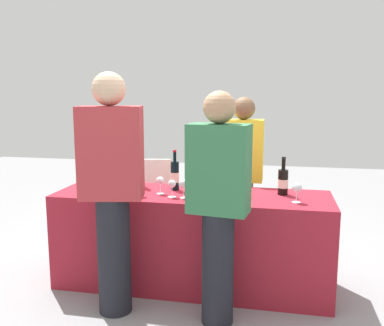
{
  "coord_description": "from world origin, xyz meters",
  "views": [
    {
      "loc": [
        0.67,
        -3.28,
        1.58
      ],
      "look_at": [
        0.0,
        0.0,
        1.02
      ],
      "focal_mm": 39.86,
      "sensor_mm": 36.0,
      "label": 1
    }
  ],
  "objects": [
    {
      "name": "wine_bottle_1",
      "position": [
        -0.48,
        0.15,
        0.9
      ],
      "size": [
        0.08,
        0.08,
        0.32
      ],
      "color": "black",
      "rests_on": "tasting_table"
    },
    {
      "name": "server_pouring",
      "position": [
        0.35,
        0.65,
        0.84
      ],
      "size": [
        0.37,
        0.21,
        1.54
      ],
      "rotation": [
        0.0,
        0.0,
        3.13
      ],
      "color": "brown",
      "rests_on": "ground_plane"
    },
    {
      "name": "wine_bottle_0",
      "position": [
        -0.69,
        0.12,
        0.89
      ],
      "size": [
        0.06,
        0.06,
        0.33
      ],
      "color": "black",
      "rests_on": "tasting_table"
    },
    {
      "name": "wine_bottle_2",
      "position": [
        -0.17,
        0.1,
        0.9
      ],
      "size": [
        0.07,
        0.07,
        0.34
      ],
      "color": "black",
      "rests_on": "tasting_table"
    },
    {
      "name": "guest_0",
      "position": [
        -0.46,
        -0.54,
        0.93
      ],
      "size": [
        0.47,
        0.32,
        1.72
      ],
      "rotation": [
        0.0,
        0.0,
        0.2
      ],
      "color": "black",
      "rests_on": "ground_plane"
    },
    {
      "name": "wine_bottle_4",
      "position": [
        0.36,
        0.08,
        0.89
      ],
      "size": [
        0.07,
        0.07,
        0.31
      ],
      "color": "black",
      "rests_on": "tasting_table"
    },
    {
      "name": "wine_glass_1",
      "position": [
        -0.25,
        -0.06,
        0.88
      ],
      "size": [
        0.07,
        0.07,
        0.14
      ],
      "color": "silver",
      "rests_on": "tasting_table"
    },
    {
      "name": "wine_glass_3",
      "position": [
        -0.03,
        -0.16,
        0.88
      ],
      "size": [
        0.08,
        0.08,
        0.15
      ],
      "color": "silver",
      "rests_on": "tasting_table"
    },
    {
      "name": "wine_bottle_3",
      "position": [
        0.08,
        0.17,
        0.89
      ],
      "size": [
        0.07,
        0.07,
        0.32
      ],
      "color": "black",
      "rests_on": "tasting_table"
    },
    {
      "name": "ground_plane",
      "position": [
        0.0,
        0.0,
        0.0
      ],
      "size": [
        12.0,
        12.0,
        0.0
      ],
      "primitive_type": "plane",
      "color": "gray"
    },
    {
      "name": "wine_glass_4",
      "position": [
        0.81,
        -0.12,
        0.88
      ],
      "size": [
        0.08,
        0.08,
        0.15
      ],
      "color": "silver",
      "rests_on": "tasting_table"
    },
    {
      "name": "wine_glass_0",
      "position": [
        -0.38,
        -0.17,
        0.87
      ],
      "size": [
        0.07,
        0.07,
        0.14
      ],
      "color": "silver",
      "rests_on": "tasting_table"
    },
    {
      "name": "menu_board",
      "position": [
        -0.69,
        0.85,
        0.45
      ],
      "size": [
        0.57,
        0.13,
        0.9
      ],
      "primitive_type": "cube",
      "rotation": [
        0.0,
        0.0,
        0.18
      ],
      "color": "white",
      "rests_on": "ground_plane"
    },
    {
      "name": "guest_1",
      "position": [
        0.29,
        -0.55,
        0.86
      ],
      "size": [
        0.42,
        0.27,
        1.59
      ],
      "rotation": [
        0.0,
        0.0,
        -0.14
      ],
      "color": "black",
      "rests_on": "ground_plane"
    },
    {
      "name": "wine_glass_2",
      "position": [
        -0.13,
        -0.15,
        0.87
      ],
      "size": [
        0.07,
        0.07,
        0.14
      ],
      "color": "silver",
      "rests_on": "tasting_table"
    },
    {
      "name": "wine_bottle_5",
      "position": [
        0.72,
        0.11,
        0.88
      ],
      "size": [
        0.08,
        0.08,
        0.3
      ],
      "color": "black",
      "rests_on": "tasting_table"
    },
    {
      "name": "tasting_table",
      "position": [
        0.0,
        0.0,
        0.39
      ],
      "size": [
        2.21,
        0.66,
        0.77
      ],
      "primitive_type": "cube",
      "color": "maroon",
      "rests_on": "ground_plane"
    }
  ]
}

